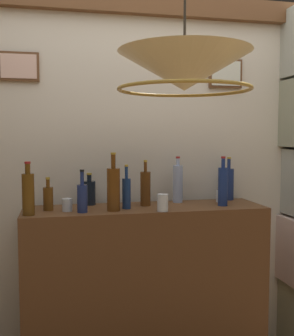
# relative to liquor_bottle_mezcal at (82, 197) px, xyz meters

# --- Properties ---
(panelled_rear_partition) EXTENTS (3.47, 0.15, 2.50)m
(panelled_rear_partition) POSITION_rel_liquor_bottle_mezcal_xyz_m (0.40, 0.39, 0.13)
(panelled_rear_partition) COLOR beige
(panelled_rear_partition) RESTS_ON ground
(bar_shelf_unit) EXTENTS (1.51, 0.42, 1.11)m
(bar_shelf_unit) POSITION_rel_liquor_bottle_mezcal_xyz_m (0.40, 0.10, -0.65)
(bar_shelf_unit) COLOR brown
(bar_shelf_unit) RESTS_ON ground
(liquor_bottle_mezcal) EXTENTS (0.06, 0.06, 0.25)m
(liquor_bottle_mezcal) POSITION_rel_liquor_bottle_mezcal_xyz_m (0.00, 0.00, 0.00)
(liquor_bottle_mezcal) COLOR navy
(liquor_bottle_mezcal) RESTS_ON bar_shelf_unit
(liquor_bottle_rye) EXTENTS (0.07, 0.07, 0.29)m
(liquor_bottle_rye) POSITION_rel_liquor_bottle_mezcal_xyz_m (0.41, 0.15, 0.02)
(liquor_bottle_rye) COLOR #5A3313
(liquor_bottle_rye) RESTS_ON bar_shelf_unit
(liquor_bottle_gin) EXTENTS (0.06, 0.06, 0.32)m
(liquor_bottle_gin) POSITION_rel_liquor_bottle_mezcal_xyz_m (0.89, 0.04, 0.04)
(liquor_bottle_gin) COLOR navy
(liquor_bottle_gin) RESTS_ON bar_shelf_unit
(liquor_bottle_bourbon) EXTENTS (0.08, 0.08, 0.35)m
(liquor_bottle_bourbon) POSITION_rel_liquor_bottle_mezcal_xyz_m (0.18, 0.01, 0.05)
(liquor_bottle_bourbon) COLOR brown
(liquor_bottle_bourbon) RESTS_ON bar_shelf_unit
(liquor_bottle_scotch) EXTENTS (0.07, 0.07, 0.30)m
(liquor_bottle_scotch) POSITION_rel_liquor_bottle_mezcal_xyz_m (-0.30, -0.02, 0.04)
(liquor_bottle_scotch) COLOR brown
(liquor_bottle_scotch) RESTS_ON bar_shelf_unit
(liquor_bottle_amaro) EXTENTS (0.07, 0.07, 0.30)m
(liquor_bottle_amaro) POSITION_rel_liquor_bottle_mezcal_xyz_m (1.03, 0.26, 0.03)
(liquor_bottle_amaro) COLOR navy
(liquor_bottle_amaro) RESTS_ON bar_shelf_unit
(liquor_bottle_brandy) EXTENTS (0.07, 0.07, 0.31)m
(liquor_bottle_brandy) POSITION_rel_liquor_bottle_mezcal_xyz_m (0.65, 0.23, 0.04)
(liquor_bottle_brandy) COLOR #A2B3D6
(liquor_bottle_brandy) RESTS_ON bar_shelf_unit
(liquor_bottle_whiskey) EXTENTS (0.08, 0.08, 0.21)m
(liquor_bottle_whiskey) POSITION_rel_liquor_bottle_mezcal_xyz_m (0.06, 0.26, -0.01)
(liquor_bottle_whiskey) COLOR black
(liquor_bottle_whiskey) RESTS_ON bar_shelf_unit
(liquor_bottle_rum) EXTENTS (0.06, 0.06, 0.20)m
(liquor_bottle_rum) POSITION_rel_liquor_bottle_mezcal_xyz_m (-0.20, 0.11, -0.01)
(liquor_bottle_rum) COLOR brown
(liquor_bottle_rum) RESTS_ON bar_shelf_unit
(liquor_bottle_port) EXTENTS (0.05, 0.05, 0.27)m
(liquor_bottle_port) POSITION_rel_liquor_bottle_mezcal_xyz_m (0.27, 0.07, 0.01)
(liquor_bottle_port) COLOR navy
(liquor_bottle_port) RESTS_ON bar_shelf_unit
(glass_tumbler_rocks) EXTENTS (0.06, 0.06, 0.08)m
(glass_tumbler_rocks) POSITION_rel_liquor_bottle_mezcal_xyz_m (0.94, 0.19, -0.05)
(glass_tumbler_rocks) COLOR silver
(glass_tumbler_rocks) RESTS_ON bar_shelf_unit
(glass_tumbler_highball) EXTENTS (0.07, 0.07, 0.10)m
(glass_tumbler_highball) POSITION_rel_liquor_bottle_mezcal_xyz_m (0.47, -0.06, -0.04)
(glass_tumbler_highball) COLOR silver
(glass_tumbler_highball) RESTS_ON bar_shelf_unit
(glass_tumbler_shot) EXTENTS (0.06, 0.06, 0.08)m
(glass_tumbler_shot) POSITION_rel_liquor_bottle_mezcal_xyz_m (-0.09, 0.06, -0.05)
(glass_tumbler_shot) COLOR silver
(glass_tumbler_shot) RESTS_ON bar_shelf_unit
(pendant_lamp) EXTENTS (0.61, 0.61, 0.47)m
(pendant_lamp) POSITION_rel_liquor_bottle_mezcal_xyz_m (0.43, -0.59, 0.64)
(pendant_lamp) COLOR beige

